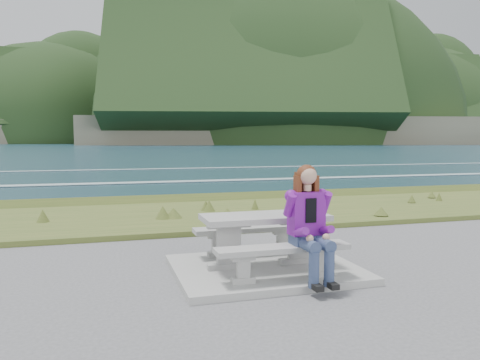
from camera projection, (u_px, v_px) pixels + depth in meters
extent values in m
cube|color=#A2A29D|center=(265.00, 269.00, 6.77)|extent=(2.60, 2.10, 0.10)
cube|color=#A2A29D|center=(229.00, 266.00, 6.61)|extent=(0.62, 0.12, 0.08)
cube|color=#A2A29D|center=(229.00, 245.00, 6.59)|extent=(0.34, 0.09, 0.51)
cube|color=#A2A29D|center=(229.00, 225.00, 6.56)|extent=(0.62, 0.12, 0.08)
cube|color=#A2A29D|center=(299.00, 260.00, 6.92)|extent=(0.62, 0.12, 0.08)
cube|color=#A2A29D|center=(299.00, 241.00, 6.89)|extent=(0.34, 0.09, 0.51)
cube|color=#A2A29D|center=(300.00, 221.00, 6.87)|extent=(0.62, 0.12, 0.08)
cube|color=#A2A29D|center=(265.00, 217.00, 6.71)|extent=(1.80, 0.75, 0.08)
cube|color=#A2A29D|center=(243.00, 280.00, 5.95)|extent=(0.30, 0.12, 0.08)
cube|color=#A2A29D|center=(243.00, 269.00, 5.93)|extent=(0.17, 0.09, 0.22)
cube|color=#A2A29D|center=(243.00, 257.00, 5.92)|extent=(0.30, 0.12, 0.08)
cube|color=#A2A29D|center=(320.00, 273.00, 6.25)|extent=(0.30, 0.12, 0.08)
cube|color=#A2A29D|center=(320.00, 262.00, 6.24)|extent=(0.17, 0.09, 0.22)
cube|color=#A2A29D|center=(321.00, 251.00, 6.22)|extent=(0.30, 0.12, 0.08)
cube|color=#A2A29D|center=(283.00, 248.00, 6.07)|extent=(1.80, 0.35, 0.07)
cube|color=#A2A29D|center=(217.00, 254.00, 7.28)|extent=(0.30, 0.12, 0.08)
cube|color=#A2A29D|center=(217.00, 245.00, 7.27)|extent=(0.17, 0.09, 0.22)
cube|color=#A2A29D|center=(217.00, 235.00, 7.26)|extent=(0.30, 0.12, 0.08)
cube|color=#A2A29D|center=(282.00, 250.00, 7.59)|extent=(0.30, 0.12, 0.08)
cube|color=#A2A29D|center=(282.00, 241.00, 7.57)|extent=(0.17, 0.09, 0.22)
cube|color=#A2A29D|center=(282.00, 231.00, 7.56)|extent=(0.30, 0.12, 0.08)
cube|color=#A2A29D|center=(250.00, 229.00, 7.40)|extent=(1.80, 0.35, 0.07)
cube|color=#3A5720|center=(197.00, 217.00, 11.56)|extent=(160.00, 4.50, 0.22)
cube|color=#67604D|center=(179.00, 202.00, 14.33)|extent=(160.00, 0.80, 2.20)
plane|color=#1C3D4F|center=(104.00, 143.00, 417.74)|extent=(1600.00, 1600.00, 0.00)
cube|color=silver|center=(157.00, 224.00, 20.31)|extent=(220.00, 3.00, 0.06)
cube|color=silver|center=(142.00, 201.00, 27.95)|extent=(220.00, 2.00, 0.06)
cube|color=silver|center=(130.00, 183.00, 39.41)|extent=(220.00, 1.40, 0.06)
cube|color=silver|center=(121.00, 169.00, 56.61)|extent=(220.00, 1.00, 0.06)
cube|color=#67604D|center=(281.00, 132.00, 358.11)|extent=(296.14, 193.70, 18.00)
ellipsoid|color=black|center=(281.00, 128.00, 357.85)|extent=(311.77, 210.10, 233.57)
cube|color=#67604D|center=(416.00, 134.00, 497.73)|extent=(224.66, 148.06, 18.00)
ellipsoid|color=black|center=(417.00, 131.00, 497.46)|extent=(236.23, 161.33, 178.61)
cube|color=#67604D|center=(57.00, 133.00, 415.22)|extent=(201.55, 149.04, 18.00)
ellipsoid|color=black|center=(57.00, 130.00, 414.96)|extent=(211.86, 162.91, 151.13)
cube|color=#67604D|center=(469.00, 135.00, 638.42)|extent=(197.87, 126.05, 18.00)
ellipsoid|color=black|center=(469.00, 133.00, 638.16)|extent=(207.79, 137.80, 130.52)
cube|color=navy|center=(315.00, 260.00, 5.95)|extent=(0.42, 0.77, 0.58)
cube|color=#751393|center=(306.00, 213.00, 6.14)|extent=(0.45, 0.27, 0.57)
sphere|color=tan|center=(307.00, 176.00, 6.08)|extent=(0.24, 0.24, 0.24)
sphere|color=#4F1B12|center=(307.00, 175.00, 6.10)|extent=(0.26, 0.26, 0.26)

